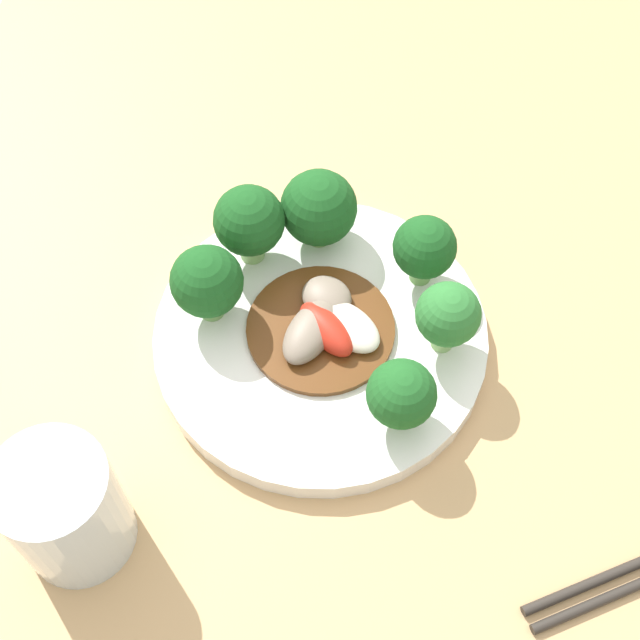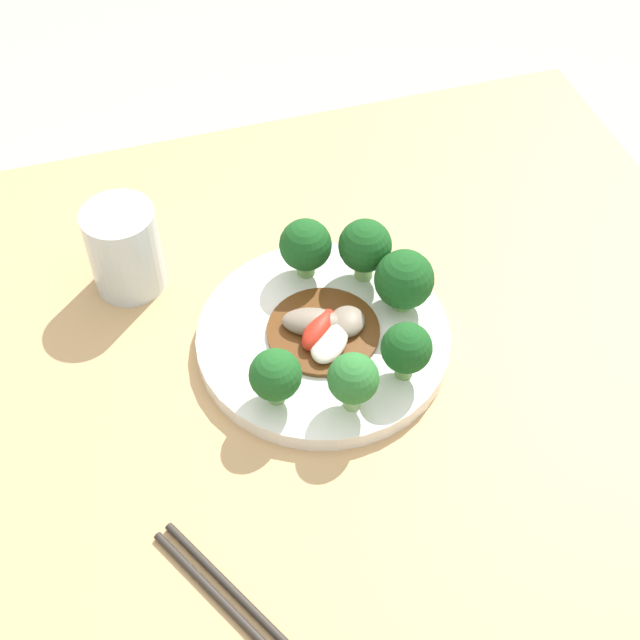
% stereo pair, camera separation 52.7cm
% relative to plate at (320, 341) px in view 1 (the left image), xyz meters
% --- Properties ---
extents(ground_plane, '(8.00, 8.00, 0.00)m').
position_rel_plate_xyz_m(ground_plane, '(-0.00, 0.03, -0.73)').
color(ground_plane, '#B7B2A8').
extents(table, '(0.88, 0.78, 0.72)m').
position_rel_plate_xyz_m(table, '(-0.00, 0.03, -0.37)').
color(table, tan).
rests_on(table, ground_plane).
extents(plate, '(0.25, 0.25, 0.02)m').
position_rel_plate_xyz_m(plate, '(0.00, 0.00, 0.00)').
color(plate, white).
rests_on(plate, table).
extents(broccoli_south, '(0.05, 0.05, 0.07)m').
position_rel_plate_xyz_m(broccoli_south, '(-0.01, -0.08, 0.05)').
color(broccoli_south, '#70A356').
rests_on(broccoli_south, plate).
extents(broccoli_northwest, '(0.05, 0.05, 0.06)m').
position_rel_plate_xyz_m(broccoli_northwest, '(-0.06, 0.07, 0.05)').
color(broccoli_northwest, '#70A356').
rests_on(broccoli_northwest, plate).
extents(broccoli_west, '(0.06, 0.06, 0.07)m').
position_rel_plate_xyz_m(broccoli_west, '(-0.09, -0.01, 0.05)').
color(broccoli_west, '#7AAD5B').
rests_on(broccoli_west, plate).
extents(broccoli_north, '(0.05, 0.05, 0.06)m').
position_rel_plate_xyz_m(broccoli_north, '(-0.01, 0.09, 0.05)').
color(broccoli_north, '#89B76B').
rests_on(broccoli_north, plate).
extents(broccoli_northeast, '(0.05, 0.05, 0.06)m').
position_rel_plate_xyz_m(broccoli_northeast, '(0.06, 0.06, 0.04)').
color(broccoli_northeast, '#70A356').
rests_on(broccoli_northeast, plate).
extents(broccoli_southwest, '(0.05, 0.05, 0.07)m').
position_rel_plate_xyz_m(broccoli_southwest, '(-0.07, -0.06, 0.05)').
color(broccoli_southwest, '#89B76B').
rests_on(broccoli_southwest, plate).
extents(stirfry_center, '(0.11, 0.11, 0.02)m').
position_rel_plate_xyz_m(stirfry_center, '(-0.00, 0.00, 0.02)').
color(stirfry_center, '#5B3314').
rests_on(stirfry_center, plate).
extents(drinking_glass, '(0.07, 0.07, 0.10)m').
position_rel_plate_xyz_m(drinking_glass, '(0.16, -0.14, 0.04)').
color(drinking_glass, silver).
rests_on(drinking_glass, table).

